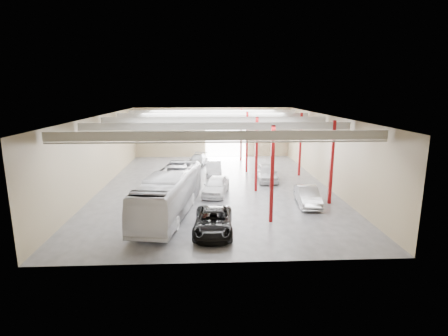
{
  "coord_description": "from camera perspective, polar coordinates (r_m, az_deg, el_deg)",
  "views": [
    {
      "loc": [
        -0.71,
        -33.73,
        9.3
      ],
      "look_at": [
        0.8,
        -1.71,
        2.2
      ],
      "focal_mm": 28.0,
      "sensor_mm": 36.0,
      "label": 1
    }
  ],
  "objects": [
    {
      "name": "car_right_far",
      "position": [
        37.06,
        7.02,
        -0.77
      ],
      "size": [
        2.2,
        5.13,
        1.72
      ],
      "primitive_type": "imported",
      "rotation": [
        0.0,
        0.0,
        -0.03
      ],
      "color": "silver",
      "rests_on": "ground"
    },
    {
      "name": "car_row_a",
      "position": [
        31.88,
        -1.31,
        -2.9
      ],
      "size": [
        3.0,
        5.25,
        1.68
      ],
      "primitive_type": "imported",
      "rotation": [
        0.0,
        0.0,
        -0.22
      ],
      "color": "white",
      "rests_on": "ground"
    },
    {
      "name": "car_right_near",
      "position": [
        29.86,
        13.46,
        -4.47
      ],
      "size": [
        2.0,
        4.79,
        1.54
      ],
      "primitive_type": "imported",
      "rotation": [
        0.0,
        0.0,
        -0.08
      ],
      "color": "#ABACB0",
      "rests_on": "ground"
    },
    {
      "name": "depot_shell",
      "position": [
        34.5,
        -1.29,
        5.28
      ],
      "size": [
        22.12,
        32.12,
        7.06
      ],
      "color": "#48484D",
      "rests_on": "ground"
    },
    {
      "name": "car_row_c",
      "position": [
        44.29,
        -4.32,
        1.27
      ],
      "size": [
        2.81,
        5.14,
        1.41
      ],
      "primitive_type": "imported",
      "rotation": [
        0.0,
        0.0,
        -0.18
      ],
      "color": "slate",
      "rests_on": "ground"
    },
    {
      "name": "coach_bus",
      "position": [
        27.0,
        -8.86,
        -4.1
      ],
      "size": [
        4.6,
        12.22,
        3.32
      ],
      "primitive_type": "imported",
      "rotation": [
        0.0,
        0.0,
        -0.16
      ],
      "color": "silver",
      "rests_on": "ground"
    },
    {
      "name": "car_row_b",
      "position": [
        39.17,
        -1.72,
        -0.08
      ],
      "size": [
        1.72,
        4.76,
        1.56
      ],
      "primitive_type": "imported",
      "rotation": [
        0.0,
        0.0,
        0.01
      ],
      "color": "#A4A4A8",
      "rests_on": "ground"
    },
    {
      "name": "black_sedan",
      "position": [
        23.56,
        -1.76,
        -8.76
      ],
      "size": [
        2.79,
        5.62,
        1.53
      ],
      "primitive_type": "imported",
      "rotation": [
        0.0,
        0.0,
        -0.05
      ],
      "color": "black",
      "rests_on": "ground"
    }
  ]
}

